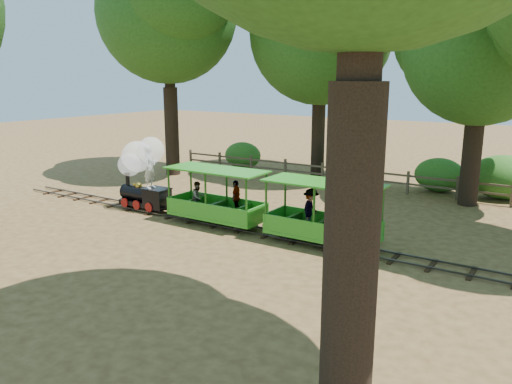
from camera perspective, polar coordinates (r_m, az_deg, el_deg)
The scene contains 13 objects.
ground at distance 16.41m, azimuth -1.39°, elevation -4.33°, with size 90.00×90.00×0.00m, color #9B7542.
track at distance 16.39m, azimuth -1.39°, elevation -4.10°, with size 22.00×1.00×0.10m.
locomotive at distance 19.02m, azimuth -13.00°, elevation 2.71°, with size 2.46×1.16×2.83m.
carriage_front at distance 16.87m, azimuth -4.51°, elevation -1.22°, with size 3.50×1.47×1.82m.
carriage_rear at distance 14.83m, azimuth 7.69°, elevation -3.02°, with size 3.50×1.43×1.82m.
oak_nw at distance 25.99m, azimuth -10.05°, elevation 20.28°, with size 8.45×7.44×11.31m.
oak_nc at distance 25.13m, azimuth 7.48°, elevation 18.39°, with size 8.51×7.49×10.35m.
oak_ne at distance 20.83m, azimuth 24.47°, elevation 15.57°, with size 7.15×6.29×8.80m.
fence at distance 23.13m, azimuth 9.83°, elevation 2.07°, with size 18.10×0.10×1.00m.
shrub_west at distance 27.28m, azimuth -1.52°, elevation 4.21°, with size 2.09×1.61×1.45m, color #2D6B1E.
shrub_mid_w at distance 24.23m, azimuth 11.27°, elevation 3.20°, with size 2.52×1.94×1.74m, color #2D6B1E.
shrub_mid_e at distance 23.14m, azimuth 20.22°, elevation 1.85°, with size 2.13×1.64×1.47m, color #2D6B1E.
shrub_east at distance 22.71m, azimuth 26.42°, elevation 1.53°, with size 2.61×2.01×1.81m, color #2D6B1E.
Camera 1 is at (8.84, -12.94, 4.88)m, focal length 35.00 mm.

